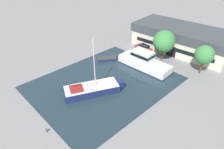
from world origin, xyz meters
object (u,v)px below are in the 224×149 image
quay_tree_by_water (204,55)px  parked_car (144,48)px  small_dinghy (107,59)px  warehouse_building (182,38)px  quay_tree_near_building (164,41)px  motor_cruiser (144,62)px  sailboat_moored (93,89)px

quay_tree_by_water → parked_car: quay_tree_by_water is taller
small_dinghy → warehouse_building: bearing=97.9°
quay_tree_near_building → motor_cruiser: (-0.94, -5.45, -3.42)m
parked_car → small_dinghy: (-2.79, -10.12, -0.50)m
quay_tree_by_water → small_dinghy: bearing=-150.3°
motor_cruiser → warehouse_building: bearing=-5.6°
sailboat_moored → parked_car: bearing=127.4°
sailboat_moored → small_dinghy: 12.57m
parked_car → small_dinghy: parked_car is taller
quay_tree_by_water → parked_car: size_ratio=1.32×
quay_tree_by_water → sailboat_moored: 23.03m
quay_tree_near_building → sailboat_moored: (-1.64, -19.14, -4.04)m
sailboat_moored → motor_cruiser: size_ratio=0.93×
sailboat_moored → quay_tree_by_water: bearing=87.6°
quay_tree_by_water → small_dinghy: (-17.71, -10.08, -3.99)m
sailboat_moored → small_dinghy: size_ratio=2.43×
warehouse_building → quay_tree_near_building: quay_tree_near_building is taller
parked_car → motor_cruiser: motor_cruiser is taller
warehouse_building → small_dinghy: size_ratio=5.44×
warehouse_building → motor_cruiser: bearing=-98.2°
parked_car → motor_cruiser: bearing=-134.9°
quay_tree_near_building → sailboat_moored: bearing=-94.9°
motor_cruiser → small_dinghy: (-8.06, -3.50, -1.06)m
warehouse_building → small_dinghy: (-8.70, -17.69, -2.61)m
parked_car → sailboat_moored: size_ratio=0.43×
parked_car → sailboat_moored: sailboat_moored is taller
motor_cruiser → small_dinghy: motor_cruiser is taller
quay_tree_by_water → sailboat_moored: size_ratio=0.56×
motor_cruiser → parked_car: bearing=35.5°
motor_cruiser → sailboat_moored: bearing=174.0°
warehouse_building → motor_cruiser: 14.29m
quay_tree_by_water → motor_cruiser: bearing=-145.7°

